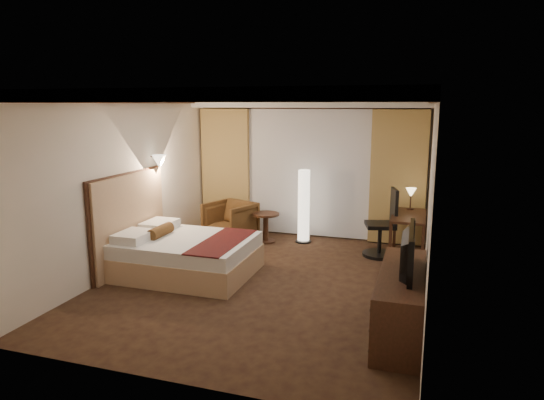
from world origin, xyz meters
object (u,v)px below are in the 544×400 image
(bed, at_px, (188,256))
(floor_lamp, at_px, (304,206))
(armchair, at_px, (230,219))
(side_table, at_px, (266,228))
(television, at_px, (401,245))
(desk, at_px, (408,236))
(dresser, at_px, (401,302))
(office_chair, at_px, (380,223))

(bed, xyz_separation_m, floor_lamp, (1.25, 2.25, 0.41))
(armchair, relative_size, side_table, 1.47)
(bed, relative_size, floor_lamp, 1.40)
(television, bearing_deg, desk, -0.91)
(bed, bearing_deg, television, -17.02)
(bed, xyz_separation_m, side_table, (0.57, 2.04, -0.01))
(floor_lamp, xyz_separation_m, television, (1.93, -3.22, 0.34))
(side_table, height_order, dresser, dresser)
(armchair, bearing_deg, desk, 19.14)
(armchair, xyz_separation_m, side_table, (0.68, 0.11, -0.13))
(desk, relative_size, television, 1.07)
(floor_lamp, height_order, desk, floor_lamp)
(bed, height_order, floor_lamp, floor_lamp)
(office_chair, bearing_deg, side_table, 159.22)
(desk, bearing_deg, side_table, 176.21)
(desk, bearing_deg, office_chair, -173.79)
(floor_lamp, bearing_deg, office_chair, -16.41)
(floor_lamp, distance_m, desk, 1.97)
(bed, xyz_separation_m, television, (3.18, -0.97, 0.74))
(bed, bearing_deg, side_table, 74.28)
(bed, xyz_separation_m, armchair, (-0.10, 1.93, 0.13))
(bed, height_order, office_chair, office_chair)
(armchair, xyz_separation_m, television, (3.29, -2.91, 0.62))
(bed, distance_m, dresser, 3.36)
(bed, relative_size, television, 1.81)
(armchair, height_order, desk, armchair)
(dresser, bearing_deg, desk, 91.01)
(bed, relative_size, desk, 1.69)
(dresser, relative_size, television, 1.72)
(side_table, distance_m, floor_lamp, 0.82)
(desk, bearing_deg, television, -89.60)
(side_table, relative_size, television, 0.52)
(bed, bearing_deg, dresser, -16.87)
(side_table, height_order, office_chair, office_chair)
(armchair, bearing_deg, dresser, -20.96)
(bed, relative_size, armchair, 2.37)
(office_chair, relative_size, dresser, 0.64)
(bed, distance_m, television, 3.41)
(armchair, bearing_deg, floor_lamp, 33.24)
(office_chair, height_order, television, office_chair)
(side_table, xyz_separation_m, floor_lamp, (0.68, 0.21, 0.42))
(office_chair, distance_m, television, 2.87)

